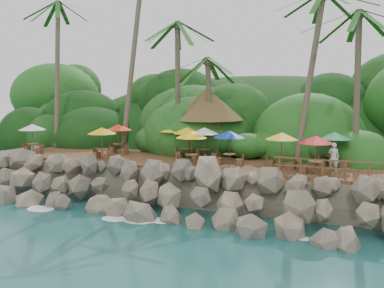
% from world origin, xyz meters
% --- Properties ---
extents(ground, '(140.00, 140.00, 0.00)m').
position_xyz_m(ground, '(0.00, 0.00, 0.00)').
color(ground, '#19514F').
rests_on(ground, ground).
extents(land_base, '(32.00, 25.20, 2.10)m').
position_xyz_m(land_base, '(0.00, 16.00, 1.05)').
color(land_base, gray).
rests_on(land_base, ground).
extents(jungle_hill, '(44.80, 28.00, 15.40)m').
position_xyz_m(jungle_hill, '(0.00, 23.50, 0.00)').
color(jungle_hill, '#143811').
rests_on(jungle_hill, ground).
extents(seawall, '(29.00, 4.00, 2.30)m').
position_xyz_m(seawall, '(0.00, 2.00, 1.15)').
color(seawall, gray).
rests_on(seawall, ground).
extents(terrace, '(26.00, 5.00, 0.20)m').
position_xyz_m(terrace, '(0.00, 6.00, 2.20)').
color(terrace, brown).
rests_on(terrace, land_base).
extents(jungle_foliage, '(44.00, 16.00, 12.00)m').
position_xyz_m(jungle_foliage, '(0.00, 15.00, 0.00)').
color(jungle_foliage, '#143811').
rests_on(jungle_foliage, ground).
extents(foam_line, '(25.20, 0.80, 0.06)m').
position_xyz_m(foam_line, '(0.00, 0.30, 0.03)').
color(foam_line, white).
rests_on(foam_line, ground).
extents(palms, '(28.25, 6.73, 14.55)m').
position_xyz_m(palms, '(-0.79, 8.72, 12.19)').
color(palms, brown).
rests_on(palms, ground).
extents(palapa, '(5.33, 5.33, 4.60)m').
position_xyz_m(palapa, '(-0.45, 9.71, 5.79)').
color(palapa, brown).
rests_on(palapa, ground).
extents(dining_clusters, '(22.18, 5.12, 2.08)m').
position_xyz_m(dining_clusters, '(-0.06, 5.91, 4.03)').
color(dining_clusters, brown).
rests_on(dining_clusters, terrace).
extents(railing, '(6.10, 0.10, 1.00)m').
position_xyz_m(railing, '(8.79, 3.65, 2.91)').
color(railing, brown).
rests_on(railing, terrace).
extents(waiter, '(0.64, 0.48, 1.60)m').
position_xyz_m(waiter, '(8.56, 5.88, 3.10)').
color(waiter, silver).
rests_on(waiter, terrace).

